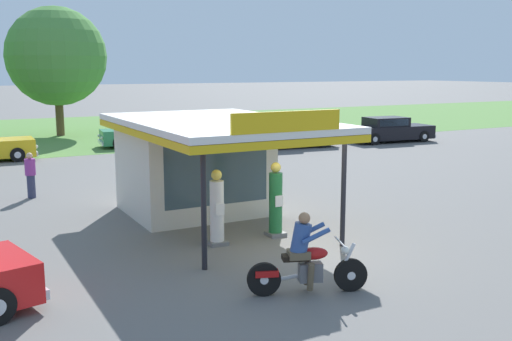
% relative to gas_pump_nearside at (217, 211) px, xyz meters
% --- Properties ---
extents(ground_plane, '(300.00, 300.00, 0.00)m').
position_rel_gas_pump_nearside_xyz_m(ground_plane, '(1.46, -1.37, -0.84)').
color(ground_plane, slate).
extents(grass_verge_strip, '(120.00, 24.00, 0.01)m').
position_rel_gas_pump_nearside_xyz_m(grass_verge_strip, '(1.46, 28.63, -0.83)').
color(grass_verge_strip, '#56843D').
rests_on(grass_verge_strip, ground).
extents(service_station_kiosk, '(4.49, 7.24, 3.31)m').
position_rel_gas_pump_nearside_xyz_m(service_station_kiosk, '(0.81, 2.97, 0.85)').
color(service_station_kiosk, beige).
rests_on(service_station_kiosk, ground).
extents(gas_pump_nearside, '(0.44, 0.44, 1.84)m').
position_rel_gas_pump_nearside_xyz_m(gas_pump_nearside, '(0.00, 0.00, 0.00)').
color(gas_pump_nearside, slate).
rests_on(gas_pump_nearside, ground).
extents(gas_pump_offside, '(0.44, 0.44, 1.90)m').
position_rel_gas_pump_nearside_xyz_m(gas_pump_offside, '(1.63, 0.00, 0.03)').
color(gas_pump_offside, slate).
rests_on(gas_pump_offside, ground).
extents(motorcycle_with_rider, '(2.21, 0.99, 1.58)m').
position_rel_gas_pump_nearside_xyz_m(motorcycle_with_rider, '(0.16, -3.66, -0.18)').
color(motorcycle_with_rider, black).
rests_on(motorcycle_with_rider, ground).
extents(parked_car_second_row_spare, '(5.29, 2.32, 1.53)m').
position_rel_gas_pump_nearside_xyz_m(parked_car_second_row_spare, '(4.36, 18.68, -0.14)').
color(parked_car_second_row_spare, '#2D844C').
rests_on(parked_car_second_row_spare, ground).
extents(parked_car_back_row_left, '(5.75, 2.50, 1.63)m').
position_rel_gas_pump_nearside_xyz_m(parked_car_back_row_left, '(10.63, 14.56, -0.09)').
color(parked_car_back_row_left, black).
rests_on(parked_car_back_row_left, ground).
extents(parked_car_back_row_centre, '(5.31, 2.29, 1.44)m').
position_rel_gas_pump_nearside_xyz_m(parked_car_back_row_centre, '(17.29, 13.82, -0.16)').
color(parked_car_back_row_centre, black).
rests_on(parked_car_back_row_centre, ground).
extents(bystander_chatting_near_pumps, '(0.34, 0.34, 1.50)m').
position_rel_gas_pump_nearside_xyz_m(bystander_chatting_near_pumps, '(-3.20, 7.68, -0.06)').
color(bystander_chatting_near_pumps, '#2D3351').
rests_on(bystander_chatting_near_pumps, ground).
extents(bystander_admiring_sedan, '(0.34, 0.34, 1.58)m').
position_rel_gas_pump_nearside_xyz_m(bystander_admiring_sedan, '(4.33, 7.80, -0.01)').
color(bystander_admiring_sedan, brown).
rests_on(bystander_admiring_sedan, ground).
extents(tree_oak_centre, '(6.13, 6.13, 8.02)m').
position_rel_gas_pump_nearside_xyz_m(tree_oak_centre, '(1.04, 26.23, 4.11)').
color(tree_oak_centre, brown).
rests_on(tree_oak_centre, ground).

